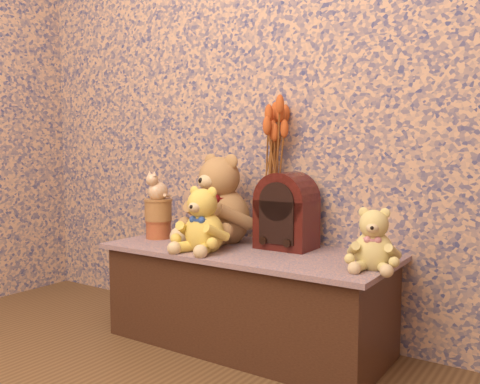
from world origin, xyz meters
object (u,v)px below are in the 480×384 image
object	(u,v)px
teddy_medium	(204,216)
biscuit_tin_lower	(158,229)
ceramic_vase	(271,222)
teddy_small	(374,236)
cathedral_radio	(287,210)
teddy_large	(222,195)
cat_figurine	(158,185)

from	to	relation	value
teddy_medium	biscuit_tin_lower	size ratio (longest dim) A/B	2.47
teddy_medium	biscuit_tin_lower	bearing A→B (deg)	160.93
biscuit_tin_lower	ceramic_vase	bearing A→B (deg)	20.82
ceramic_vase	teddy_small	bearing A→B (deg)	-22.06
teddy_medium	biscuit_tin_lower	world-z (taller)	teddy_medium
teddy_medium	cathedral_radio	distance (m)	0.34
teddy_small	teddy_large	bearing A→B (deg)	156.36
teddy_medium	biscuit_tin_lower	distance (m)	0.38
teddy_medium	teddy_small	world-z (taller)	teddy_medium
cathedral_radio	teddy_medium	bearing A→B (deg)	-137.63
cathedral_radio	cat_figurine	distance (m)	0.62
teddy_medium	cat_figurine	xyz separation A→B (m)	(-0.35, 0.11, 0.11)
teddy_small	cathedral_radio	size ratio (longest dim) A/B	0.72
teddy_large	teddy_small	world-z (taller)	teddy_large
teddy_large	cathedral_radio	distance (m)	0.31
teddy_large	ceramic_vase	world-z (taller)	teddy_large
biscuit_tin_lower	teddy_medium	bearing A→B (deg)	-17.26
teddy_medium	cat_figurine	bearing A→B (deg)	160.93
ceramic_vase	cat_figurine	world-z (taller)	cat_figurine
teddy_large	biscuit_tin_lower	xyz separation A→B (m)	(-0.30, -0.10, -0.17)
teddy_small	cathedral_radio	distance (m)	0.45
ceramic_vase	biscuit_tin_lower	size ratio (longest dim) A/B	1.65
ceramic_vase	cat_figurine	bearing A→B (deg)	-159.18
teddy_large	teddy_medium	distance (m)	0.22
cathedral_radio	ceramic_vase	distance (m)	0.15
teddy_medium	teddy_large	bearing A→B (deg)	103.83
ceramic_vase	biscuit_tin_lower	bearing A→B (deg)	-159.18
teddy_large	teddy_medium	world-z (taller)	teddy_large
cathedral_radio	cat_figurine	world-z (taller)	cathedral_radio
teddy_small	ceramic_vase	xyz separation A→B (m)	(-0.54, 0.22, -0.02)
teddy_medium	ceramic_vase	world-z (taller)	teddy_medium
ceramic_vase	cat_figurine	size ratio (longest dim) A/B	1.39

